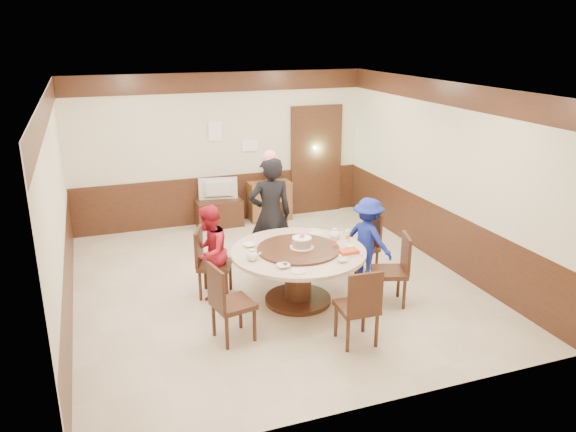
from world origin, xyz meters
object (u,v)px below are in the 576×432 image
object	(u,v)px
person_standing	(270,215)
side_cabinet	(270,201)
shrimp_platter	(349,253)
tv_stand	(219,213)
person_blue	(368,239)
banquet_table	(298,265)
thermos	(269,172)
person_red	(210,252)
birthday_cake	(302,242)
television	(218,189)

from	to	relation	value
person_standing	side_cabinet	distance (m)	2.51
shrimp_platter	tv_stand	distance (m)	3.91
shrimp_platter	side_cabinet	size ratio (longest dim) A/B	0.38
person_blue	banquet_table	bearing A→B (deg)	80.30
side_cabinet	banquet_table	bearing A→B (deg)	-101.81
shrimp_platter	thermos	size ratio (longest dim) A/B	0.79
side_cabinet	person_red	bearing A→B (deg)	-121.90
person_blue	birthday_cake	distance (m)	1.26
person_blue	tv_stand	world-z (taller)	person_blue
person_red	shrimp_platter	world-z (taller)	person_red
shrimp_platter	television	world-z (taller)	television
birthday_cake	person_blue	bearing A→B (deg)	17.38
banquet_table	television	world-z (taller)	television
person_blue	thermos	bearing A→B (deg)	-17.07
person_standing	shrimp_platter	size ratio (longest dim) A/B	5.96
birthday_cake	shrimp_platter	bearing A→B (deg)	-35.65
shrimp_platter	tv_stand	size ratio (longest dim) A/B	0.35
person_standing	person_red	size ratio (longest dim) A/B	1.37
banquet_table	person_red	distance (m)	1.22
banquet_table	person_red	size ratio (longest dim) A/B	1.38
person_blue	shrimp_platter	distance (m)	1.00
person_red	birthday_cake	bearing A→B (deg)	91.49
tv_stand	person_standing	bearing A→B (deg)	-83.53
television	tv_stand	bearing A→B (deg)	9.86
person_standing	thermos	distance (m)	2.46
person_blue	thermos	distance (m)	3.13
tv_stand	side_cabinet	size ratio (longest dim) A/B	1.06
birthday_cake	tv_stand	size ratio (longest dim) A/B	0.37
birthday_cake	side_cabinet	world-z (taller)	birthday_cake
birthday_cake	tv_stand	bearing A→B (deg)	95.62
person_standing	television	size ratio (longest dim) A/B	2.48
banquet_table	television	size ratio (longest dim) A/B	2.49
tv_stand	television	bearing A→B (deg)	0.00
person_blue	side_cabinet	world-z (taller)	person_blue
tv_stand	side_cabinet	xyz separation A→B (m)	(1.01, 0.03, 0.12)
tv_stand	side_cabinet	world-z (taller)	side_cabinet
person_blue	tv_stand	distance (m)	3.42
person_standing	shrimp_platter	xyz separation A→B (m)	(0.59, -1.47, -0.12)
thermos	person_blue	bearing A→B (deg)	-80.66
side_cabinet	person_blue	bearing A→B (deg)	-80.66
person_red	side_cabinet	distance (m)	3.40
person_blue	side_cabinet	distance (m)	3.13
person_red	person_blue	distance (m)	2.31
person_standing	person_blue	xyz separation A→B (m)	(1.25, -0.73, -0.28)
person_standing	person_red	world-z (taller)	person_standing
person_red	thermos	distance (m)	3.40
birthday_cake	shrimp_platter	xyz separation A→B (m)	(0.51, -0.37, -0.07)
banquet_table	birthday_cake	world-z (taller)	birthday_cake
shrimp_platter	television	size ratio (longest dim) A/B	0.42
person_red	banquet_table	bearing A→B (deg)	90.44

